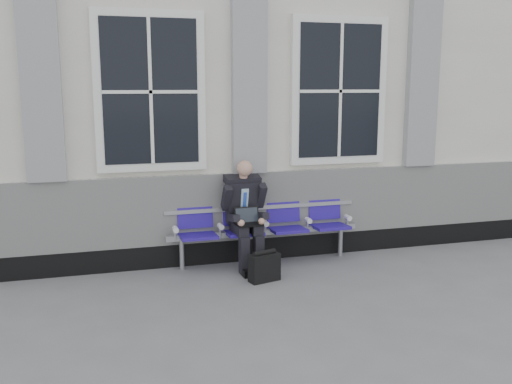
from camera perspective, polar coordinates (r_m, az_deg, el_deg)
name	(u,v)px	position (r m, az deg, el deg)	size (l,w,h in m)	color
ground	(357,290)	(6.78, 10.10, -9.64)	(70.00, 70.00, 0.00)	slate
station_building	(268,92)	(9.59, 1.23, 10.01)	(14.40, 4.40, 4.49)	silver
bench	(264,222)	(7.54, 0.78, -3.00)	(2.60, 0.47, 0.91)	#9EA0A3
businessman	(245,210)	(7.29, -1.13, -1.81)	(0.56, 0.76, 1.40)	black
briefcase	(264,267)	(6.92, 0.84, -7.50)	(0.40, 0.25, 0.39)	black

